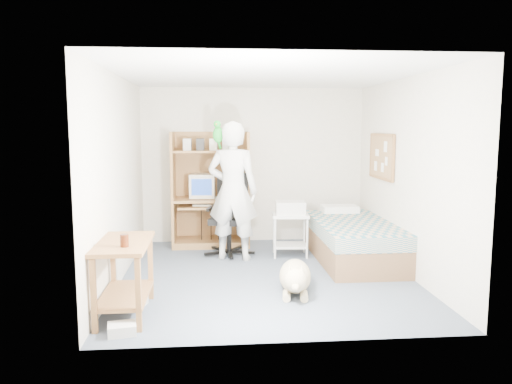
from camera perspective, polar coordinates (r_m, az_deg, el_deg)
floor at (r=6.44m, az=1.15°, el=-9.50°), size 4.00×4.00×0.00m
wall_back at (r=8.17m, az=-0.31°, el=3.06°), size 3.60×0.02×2.50m
wall_right at (r=6.62m, az=16.86°, el=1.71°), size 0.02×4.00×2.50m
wall_left at (r=6.26m, az=-15.45°, el=1.44°), size 0.02×4.00×2.50m
ceiling at (r=6.19m, az=1.21°, el=13.24°), size 3.60×4.00×0.02m
computer_hutch at (r=7.93m, az=-5.21°, el=-0.22°), size 1.20×0.63×1.80m
bed at (r=7.19m, az=11.03°, el=-5.44°), size 1.02×2.02×0.66m
side_desk at (r=5.19m, az=-14.83°, el=-8.26°), size 0.50×1.00×0.75m
corkboard at (r=7.44m, az=14.16°, el=3.95°), size 0.04×0.94×0.66m
office_chair at (r=7.42m, az=-2.99°, el=-3.87°), size 0.66×0.67×1.18m
person at (r=7.02m, az=-2.66°, el=0.10°), size 0.81×0.64×1.96m
parrot at (r=6.97m, az=-4.37°, el=6.72°), size 0.14×0.25×0.40m
dog at (r=5.78m, az=4.50°, el=-9.59°), size 0.47×1.13×0.42m
printer_cart at (r=7.30m, az=3.93°, el=-4.12°), size 0.55×0.45×0.62m
printer at (r=7.25m, az=3.96°, el=-1.80°), size 0.44×0.35×0.18m
crt_monitor at (r=7.92m, az=-6.11°, el=0.74°), size 0.41×0.44×0.37m
keyboard at (r=7.80m, az=-5.55°, el=-1.48°), size 0.47×0.23×0.03m
pencil_cup at (r=7.85m, az=-2.95°, el=-0.29°), size 0.08×0.08×0.12m
drink_glass at (r=4.89m, az=-14.81°, el=-5.39°), size 0.08×0.08×0.12m
floor_box_a at (r=4.86m, az=-15.08°, el=-14.89°), size 0.28×0.24×0.10m
floor_box_b at (r=5.53m, az=-13.52°, el=-12.15°), size 0.23×0.26×0.08m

